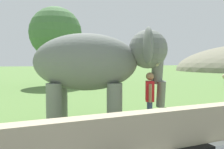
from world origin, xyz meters
The scene contains 4 objects.
barrier_parapet centered at (2.00, 4.49, 0.50)m, with size 28.00×0.36×1.00m, color tan.
elephant centered at (2.73, 7.18, 1.91)m, with size 4.05×3.15×2.92m.
person_handler centered at (4.05, 6.39, 0.93)m, with size 0.41×0.64×1.66m.
tree_distant centered at (3.70, 20.12, 4.33)m, with size 4.29×4.29×6.49m.
Camera 1 is at (0.40, 0.73, 1.96)m, focal length 36.73 mm.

